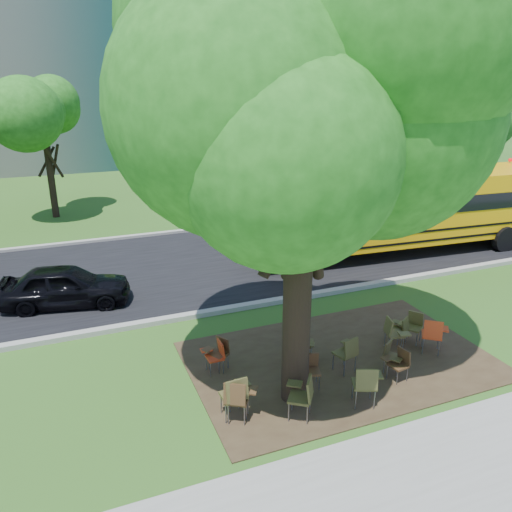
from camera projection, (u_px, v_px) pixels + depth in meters
name	position (u px, v px, depth m)	size (l,w,h in m)	color
ground	(293.00, 358.00, 11.92)	(160.00, 160.00, 0.00)	#2D5019
dirt_patch	(340.00, 360.00, 11.83)	(7.00, 4.50, 0.03)	#382819
asphalt_road	(209.00, 263.00, 18.04)	(80.00, 8.00, 0.04)	black
kerb_near	(248.00, 306.00, 14.52)	(80.00, 0.25, 0.14)	gray
kerb_far	(182.00, 231.00, 21.61)	(80.00, 0.25, 0.14)	gray
building_right	(348.00, 13.00, 49.37)	(30.00, 16.00, 25.00)	gray
bg_tree_2	(44.00, 128.00, 22.76)	(4.80, 4.80, 6.62)	black
bg_tree_3	(317.00, 106.00, 25.28)	(5.60, 5.60, 7.84)	black
bg_tree_4	(454.00, 117.00, 27.43)	(5.00, 5.00, 6.85)	black
main_tree	(303.00, 95.00, 8.43)	(7.20, 7.20, 9.66)	black
school_bus	(422.00, 206.00, 18.99)	(12.38, 3.53, 2.99)	#E09C07
chair_0	(236.00, 393.00, 9.61)	(0.63, 0.60, 0.96)	#4D4621
chair_1	(238.00, 397.00, 9.53)	(0.78, 0.62, 0.93)	#4A311A
chair_2	(303.00, 393.00, 9.64)	(0.62, 0.79, 0.92)	#46421E
chair_3	(310.00, 367.00, 10.68)	(0.60, 0.47, 0.77)	#51331D
chair_4	(366.00, 382.00, 9.97)	(0.77, 0.60, 0.95)	#48441F
chair_5	(392.00, 354.00, 11.18)	(0.51, 0.64, 0.77)	#44391D
chair_6	(399.00, 361.00, 10.91)	(0.52, 0.51, 0.77)	#442D18
chair_7	(434.00, 333.00, 11.92)	(0.80, 0.64, 0.94)	red
chair_8	(216.00, 353.00, 11.22)	(0.46, 0.50, 0.77)	#B12F12
chair_9	(219.00, 350.00, 11.35)	(0.64, 0.52, 0.78)	#4F341C
chair_10	(302.00, 340.00, 11.69)	(0.58, 0.73, 0.86)	#453C1E
chair_11	(348.00, 351.00, 11.18)	(0.61, 0.65, 0.90)	#433F1D
chair_12	(393.00, 331.00, 12.09)	(0.51, 0.66, 0.86)	brown
chair_13	(401.00, 328.00, 12.37)	(0.52, 0.65, 0.78)	#43401D
chair_14	(413.00, 324.00, 12.51)	(0.68, 0.54, 0.81)	brown
black_car	(65.00, 286.00, 14.51)	(1.46, 3.64, 1.24)	black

